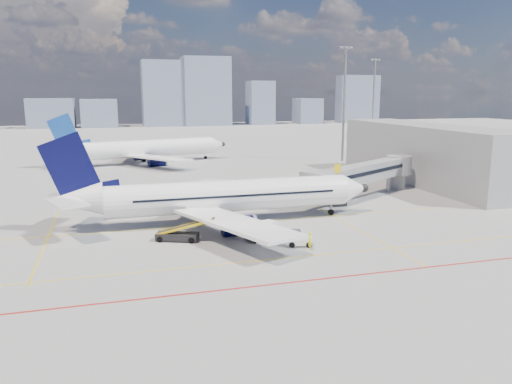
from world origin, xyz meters
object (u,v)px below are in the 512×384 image
baggage_tug (299,238)px  cargo_dolly (262,230)px  main_aircraft (217,197)px  second_aircraft (143,149)px  belt_loader (179,235)px  ramp_worker (310,241)px

baggage_tug → cargo_dolly: 4.37m
main_aircraft → second_aircraft: size_ratio=1.01×
belt_loader → cargo_dolly: bearing=8.5°
baggage_tug → ramp_worker: (0.66, -1.54, 0.13)m
second_aircraft → belt_loader: 61.49m
second_aircraft → baggage_tug: size_ratio=14.68×
ramp_worker → second_aircraft: bearing=29.1°
main_aircraft → second_aircraft: second_aircraft is taller
belt_loader → ramp_worker: 13.99m
main_aircraft → baggage_tug: 13.14m
baggage_tug → ramp_worker: ramp_worker is taller
main_aircraft → baggage_tug: (6.16, -11.35, -2.43)m
second_aircraft → baggage_tug: (11.23, -66.67, -2.43)m
belt_loader → ramp_worker: size_ratio=3.45×
main_aircraft → ramp_worker: bearing=-61.5°
second_aircraft → ramp_worker: (11.89, -68.22, -2.30)m
belt_loader → ramp_worker: (12.23, -6.78, 0.25)m
ramp_worker → baggage_tug: bearing=42.4°
belt_loader → ramp_worker: belt_loader is taller
main_aircraft → cargo_dolly: main_aircraft is taller
cargo_dolly → ramp_worker: 5.96m
main_aircraft → cargo_dolly: (3.13, -8.21, -2.17)m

